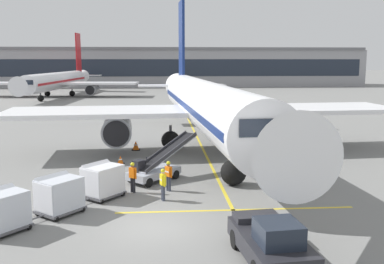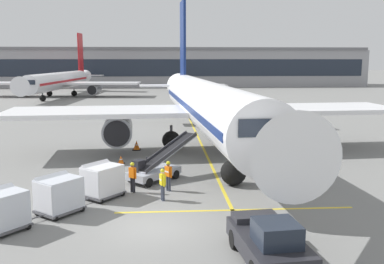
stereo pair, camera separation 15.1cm
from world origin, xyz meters
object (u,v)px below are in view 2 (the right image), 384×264
Objects in this scene: ground_crew_by_carts at (168,174)px; ground_crew_marshaller at (163,182)px; baggage_cart_lead at (102,180)px; belt_loader at (157,167)px; baggage_cart_third at (1,210)px; pushback_tug at (269,241)px; safety_cone_wingtip at (137,145)px; baggage_cart_second at (58,194)px; safety_cone_engine_keepout at (121,160)px; ground_crew_by_loader at (133,175)px; distant_airplane at (60,81)px; parked_airplane at (206,105)px.

ground_crew_marshaller is at bearing -100.80° from ground_crew_by_carts.
ground_crew_by_carts is at bearing 15.02° from baggage_cart_lead.
belt_loader reaches higher than baggage_cart_third.
safety_cone_wingtip is at bearing 106.00° from pushback_tug.
baggage_cart_second reaches higher than pushback_tug.
safety_cone_engine_keepout is (-2.62, 4.36, -0.52)m from belt_loader.
ground_crew_marshaller is (5.06, 1.67, -0.00)m from baggage_cart_second.
ground_crew_by_loader is at bearing -175.82° from ground_crew_by_carts.
distant_airplane reaches higher than safety_cone_wingtip.
safety_cone_engine_keepout is (-2.99, 8.50, -0.69)m from ground_crew_marshaller.
ground_crew_by_carts is at bearing -72.61° from distant_airplane.
ground_crew_by_loader is 0.04× the size of distant_airplane.
baggage_cart_lead reaches higher than safety_cone_engine_keepout.
baggage_cart_second is 5.33m from ground_crew_marshaller.
ground_crew_by_carts is (5.39, 3.39, -0.00)m from baggage_cart_second.
parked_airplane is 15.80× the size of baggage_cart_second.
pushback_tug is 5.98× the size of safety_cone_wingtip.
safety_cone_wingtip is 58.58m from distant_airplane.
baggage_cart_third is at bearing -105.72° from safety_cone_wingtip.
baggage_cart_second is 72.42m from distant_airplane.
baggage_cart_second is at bearing -128.98° from belt_loader.
baggage_cart_lead is 1.00× the size of baggage_cart_second.
ground_crew_by_loader is at bearing -115.00° from parked_airplane.
distant_airplane reaches higher than baggage_cart_lead.
parked_airplane is at bearing 59.27° from baggage_cart_second.
belt_loader is 4.48m from baggage_cart_lead.
baggage_cart_lead is at bearing 53.76° from baggage_cart_second.
baggage_cart_third is 1.50× the size of ground_crew_marshaller.
baggage_cart_lead is 5.91m from baggage_cart_third.
safety_cone_wingtip is (-2.15, 13.52, -0.62)m from ground_crew_marshaller.
belt_loader is at bearing 49.18° from baggage_cart_lead.
belt_loader reaches higher than safety_cone_engine_keepout.
distant_airplane reaches higher than belt_loader.
distant_airplane is (-17.46, 68.25, 2.20)m from baggage_cart_lead.
parked_airplane is 20.65m from pushback_tug.
baggage_cart_third is 1.50× the size of ground_crew_by_carts.
safety_cone_engine_keepout is at bearing 113.19° from pushback_tug.
baggage_cart_second is 4.19× the size of safety_cone_engine_keepout.
ground_crew_marshaller reaches higher than safety_cone_engine_keepout.
baggage_cart_second is at bearing -161.75° from ground_crew_marshaller.
safety_cone_engine_keepout is at bearing 78.47° from baggage_cart_second.
safety_cone_wingtip reaches higher than safety_cone_engine_keepout.
ground_crew_marshaller is at bearing -84.92° from belt_loader.
pushback_tug is at bearing -49.18° from baggage_cart_lead.
safety_cone_engine_keepout is at bearing 116.07° from ground_crew_by_carts.
baggage_cart_third is (-10.60, -16.69, -2.79)m from parked_airplane.
ground_crew_by_carts is at bearing 4.18° from ground_crew_by_loader.
baggage_cart_lead is 1.50× the size of ground_crew_marshaller.
distant_airplane is (-24.64, 76.57, 2.37)m from pushback_tug.
parked_airplane is 61.19m from distant_airplane.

